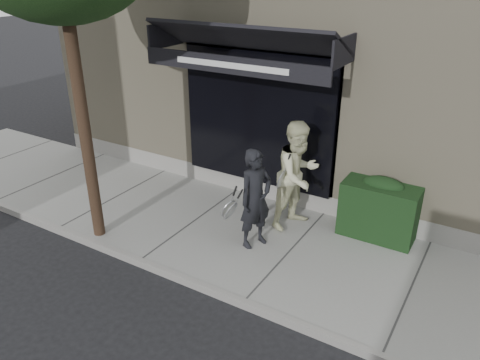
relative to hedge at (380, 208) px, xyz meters
The scene contains 7 objects.
ground 1.79m from the hedge, 131.35° to the right, with size 80.00×80.00×0.00m, color black.
sidewalk 1.77m from the hedge, 131.35° to the right, with size 20.00×3.00×0.12m, color gray.
curb 3.07m from the hedge, 111.45° to the right, with size 20.00×0.10×0.14m, color gray.
building_facade 4.39m from the hedge, 106.65° to the left, with size 14.30×8.04×5.64m.
hedge is the anchor object (origin of this frame).
pedestrian_front 2.24m from the hedge, 141.23° to the right, with size 0.77×0.84×1.75m.
pedestrian_back 1.54m from the hedge, 164.06° to the right, with size 1.03×1.17×2.01m.
Camera 1 is at (2.74, -6.20, 4.57)m, focal length 35.00 mm.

